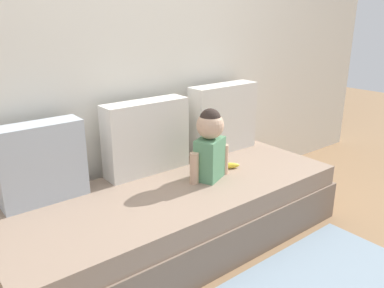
{
  "coord_description": "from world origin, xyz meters",
  "views": [
    {
      "loc": [
        -1.25,
        -1.73,
        1.39
      ],
      "look_at": [
        0.12,
        0.0,
        0.65
      ],
      "focal_mm": 35.95,
      "sensor_mm": 36.0,
      "label": 1
    }
  ],
  "objects_px": {
    "throw_pillow_right": "(223,118)",
    "banana": "(227,166)",
    "throw_pillow_left": "(41,163)",
    "couch": "(177,216)",
    "throw_pillow_center": "(146,137)",
    "toddler": "(210,143)"
  },
  "relations": [
    {
      "from": "couch",
      "to": "banana",
      "type": "relative_size",
      "value": 12.83
    },
    {
      "from": "toddler",
      "to": "banana",
      "type": "xyz_separation_m",
      "value": [
        0.2,
        0.05,
        -0.22
      ]
    },
    {
      "from": "banana",
      "to": "throw_pillow_center",
      "type": "bearing_deg",
      "value": 146.47
    },
    {
      "from": "couch",
      "to": "toddler",
      "type": "height_order",
      "value": "toddler"
    },
    {
      "from": "throw_pillow_right",
      "to": "toddler",
      "type": "bearing_deg",
      "value": -141.22
    },
    {
      "from": "throw_pillow_center",
      "to": "throw_pillow_right",
      "type": "height_order",
      "value": "throw_pillow_right"
    },
    {
      "from": "throw_pillow_right",
      "to": "banana",
      "type": "bearing_deg",
      "value": -127.37
    },
    {
      "from": "throw_pillow_right",
      "to": "banana",
      "type": "height_order",
      "value": "throw_pillow_right"
    },
    {
      "from": "throw_pillow_left",
      "to": "throw_pillow_right",
      "type": "bearing_deg",
      "value": 0.0
    },
    {
      "from": "throw_pillow_left",
      "to": "banana",
      "type": "relative_size",
      "value": 2.72
    },
    {
      "from": "throw_pillow_right",
      "to": "throw_pillow_left",
      "type": "bearing_deg",
      "value": 180.0
    },
    {
      "from": "throw_pillow_left",
      "to": "throw_pillow_center",
      "type": "bearing_deg",
      "value": 0.0
    },
    {
      "from": "couch",
      "to": "throw_pillow_center",
      "type": "relative_size",
      "value": 3.8
    },
    {
      "from": "throw_pillow_right",
      "to": "throw_pillow_center",
      "type": "bearing_deg",
      "value": 180.0
    },
    {
      "from": "toddler",
      "to": "couch",
      "type": "bearing_deg",
      "value": 174.51
    },
    {
      "from": "throw_pillow_center",
      "to": "couch",
      "type": "bearing_deg",
      "value": -90.0
    },
    {
      "from": "throw_pillow_left",
      "to": "throw_pillow_right",
      "type": "distance_m",
      "value": 1.35
    },
    {
      "from": "banana",
      "to": "couch",
      "type": "bearing_deg",
      "value": -176.91
    },
    {
      "from": "throw_pillow_left",
      "to": "throw_pillow_right",
      "type": "height_order",
      "value": "throw_pillow_right"
    },
    {
      "from": "toddler",
      "to": "banana",
      "type": "relative_size",
      "value": 2.68
    },
    {
      "from": "couch",
      "to": "throw_pillow_left",
      "type": "relative_size",
      "value": 4.72
    },
    {
      "from": "throw_pillow_left",
      "to": "throw_pillow_center",
      "type": "distance_m",
      "value": 0.68
    }
  ]
}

